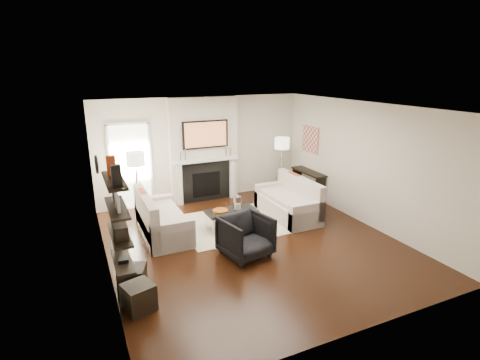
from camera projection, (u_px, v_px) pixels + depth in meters
name	position (u px, v px, depth m)	size (l,w,h in m)	color
room_envelope	(253.00, 178.00, 7.18)	(6.00, 6.00, 6.00)	black
chimney_breast	(204.00, 150.00, 9.69)	(1.80, 0.25, 2.70)	silver
fireplace_surround	(206.00, 182.00, 9.81)	(1.30, 0.02, 1.04)	black
firebox	(206.00, 184.00, 9.83)	(0.75, 0.02, 0.65)	black
mantel_pilaster_l	(180.00, 184.00, 9.49)	(0.12, 0.08, 1.10)	white
mantel_pilaster_r	(232.00, 178.00, 10.06)	(0.12, 0.08, 1.10)	white
mantel_shelf	(206.00, 160.00, 9.60)	(1.70, 0.18, 0.07)	white
tv_body	(205.00, 134.00, 9.43)	(1.20, 0.06, 0.70)	black
tv_screen	(206.00, 135.00, 9.40)	(1.10, 0.01, 0.62)	#BF723F
candlestick_l_tall	(185.00, 155.00, 9.33)	(0.04, 0.04, 0.30)	silver
candlestick_l_short	(180.00, 156.00, 9.29)	(0.04, 0.04, 0.24)	silver
candlestick_r_tall	(226.00, 151.00, 9.77)	(0.04, 0.04, 0.30)	silver
candlestick_r_short	(231.00, 152.00, 9.83)	(0.04, 0.04, 0.24)	silver
hallway_panel	(131.00, 168.00, 9.14)	(0.90, 0.02, 2.10)	white
door_trim_l	(110.00, 170.00, 8.93)	(0.06, 0.06, 2.16)	white
door_trim_r	(151.00, 166.00, 9.31)	(0.06, 0.06, 2.16)	white
door_trim_top	(127.00, 123.00, 8.81)	(1.02, 0.06, 0.06)	white
rug	(239.00, 223.00, 8.51)	(2.60, 2.00, 0.01)	beige
loveseat_left_base	(163.00, 226.00, 7.85)	(0.85, 1.80, 0.42)	beige
loveseat_left_back	(146.00, 214.00, 7.62)	(0.18, 1.80, 0.80)	beige
loveseat_left_arm_n	(173.00, 237.00, 7.11)	(0.85, 0.18, 0.60)	beige
loveseat_left_arm_s	(155.00, 209.00, 8.53)	(0.85, 0.18, 0.60)	beige
loveseat_left_cushion	(165.00, 214.00, 7.79)	(0.63, 1.44, 0.10)	beige
pillow_left_orange	(143.00, 200.00, 7.83)	(0.10, 0.42, 0.42)	#A73914
pillow_left_charcoal	(148.00, 210.00, 7.31)	(0.10, 0.40, 0.40)	black
loveseat_right_base	(287.00, 208.00, 8.84)	(0.85, 1.80, 0.42)	beige
loveseat_right_back	(300.00, 193.00, 8.88)	(0.18, 1.80, 0.80)	beige
loveseat_right_arm_n	(307.00, 216.00, 8.11)	(0.85, 0.18, 0.60)	beige
loveseat_right_arm_s	(271.00, 194.00, 9.52)	(0.85, 0.18, 0.60)	beige
loveseat_right_cushion	(286.00, 198.00, 8.74)	(0.63, 1.44, 0.10)	beige
pillow_right_orange	(293.00, 182.00, 9.08)	(0.10, 0.42, 0.42)	#A73914
pillow_right_charcoal	(307.00, 189.00, 8.56)	(0.10, 0.40, 0.40)	black
coffee_table	(231.00, 211.00, 8.11)	(1.10, 0.55, 0.04)	black
coffee_leg_nw	(213.00, 228.00, 7.78)	(0.02, 0.02, 0.38)	silver
coffee_leg_ne	(256.00, 220.00, 8.18)	(0.02, 0.02, 0.38)	silver
coffee_leg_sw	(206.00, 220.00, 8.17)	(0.02, 0.02, 0.38)	silver
coffee_leg_se	(248.00, 213.00, 8.57)	(0.02, 0.02, 0.38)	silver
hurricane_glass	(237.00, 203.00, 8.13)	(0.18, 0.18, 0.32)	white
hurricane_candle	(237.00, 206.00, 8.15)	(0.09, 0.09, 0.14)	white
copper_bowl	(220.00, 211.00, 8.00)	(0.33, 0.33, 0.05)	#B1611D
armchair	(246.00, 234.00, 6.92)	(0.83, 0.77, 0.85)	black
lamp_left_post	(138.00, 195.00, 8.54)	(0.02, 0.02, 1.20)	silver
lamp_left_shade	(135.00, 159.00, 8.30)	(0.40, 0.40, 0.30)	white
lamp_left_leg_a	(143.00, 194.00, 8.58)	(0.02, 0.02, 1.25)	silver
lamp_left_leg_b	(135.00, 194.00, 8.60)	(0.02, 0.02, 1.25)	silver
lamp_left_leg_c	(137.00, 197.00, 8.43)	(0.02, 0.02, 1.25)	silver
lamp_right_post	(281.00, 174.00, 10.29)	(0.02, 0.02, 1.20)	silver
lamp_right_shade	(282.00, 143.00, 10.04)	(0.40, 0.40, 0.30)	white
lamp_right_leg_a	(285.00, 173.00, 10.33)	(0.02, 0.02, 1.25)	silver
lamp_right_leg_b	(278.00, 173.00, 10.35)	(0.02, 0.02, 1.25)	silver
lamp_right_leg_c	(281.00, 175.00, 10.18)	(0.02, 0.02, 1.25)	silver
console_top	(309.00, 172.00, 9.97)	(0.35, 1.20, 0.04)	black
console_leg_n	(320.00, 191.00, 9.60)	(0.30, 0.04, 0.71)	black
console_leg_s	(297.00, 180.00, 10.56)	(0.30, 0.04, 0.71)	black
wall_art	(310.00, 140.00, 10.00)	(0.03, 0.70, 0.70)	tan
shelf_bottom	(122.00, 259.00, 5.46)	(0.25, 1.00, 0.04)	black
shelf_lower	(120.00, 234.00, 5.34)	(0.25, 1.00, 0.04)	black
shelf_upper	(117.00, 208.00, 5.23)	(0.25, 1.00, 0.04)	black
shelf_top	(114.00, 180.00, 5.12)	(0.25, 1.00, 0.04)	black
decor_magfile_a	(116.00, 176.00, 4.77)	(0.12, 0.10, 0.28)	black
decor_magfile_b	(111.00, 166.00, 5.26)	(0.12, 0.10, 0.28)	#A73914
decor_frame_a	(117.00, 202.00, 5.07)	(0.04, 0.30, 0.22)	white
decor_frame_b	(114.00, 196.00, 5.40)	(0.04, 0.22, 0.18)	black
decor_wine_rack	(121.00, 232.00, 5.13)	(0.18, 0.25, 0.20)	black
decor_box_small	(117.00, 223.00, 5.55)	(0.15, 0.12, 0.12)	black
decor_books	(123.00, 259.00, 5.37)	(0.14, 0.20, 0.05)	black
decor_box_tall	(118.00, 243.00, 5.73)	(0.10, 0.10, 0.18)	white
clock_rim	(96.00, 164.00, 6.79)	(0.34, 0.34, 0.04)	black
clock_face	(98.00, 164.00, 6.80)	(0.29, 0.29, 0.01)	white
ottoman_near	(133.00, 279.00, 5.87)	(0.40, 0.40, 0.40)	black
ottoman_far	(139.00, 297.00, 5.40)	(0.40, 0.40, 0.40)	black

